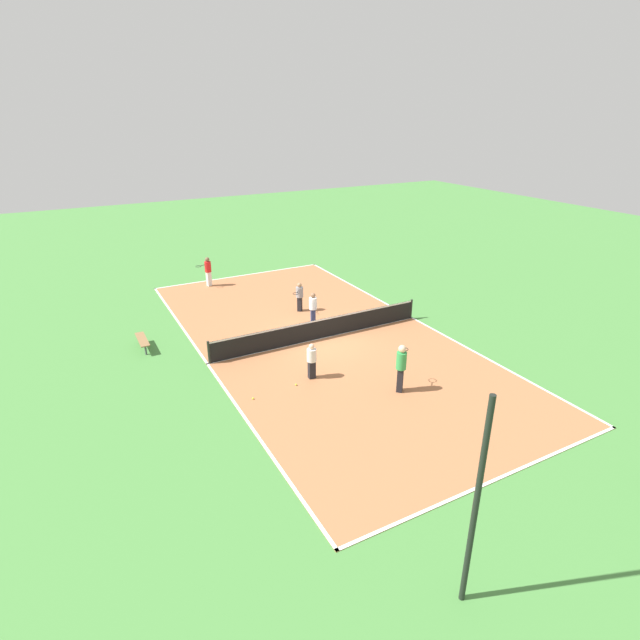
# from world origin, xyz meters

# --- Properties ---
(ground_plane) EXTENTS (80.00, 80.00, 0.00)m
(ground_plane) POSITION_xyz_m (0.00, 0.00, 0.00)
(ground_plane) COLOR #47843D
(court_surface) EXTENTS (10.18, 20.58, 0.02)m
(court_surface) POSITION_xyz_m (0.00, 0.00, 0.01)
(court_surface) COLOR #AD6B42
(court_surface) RESTS_ON ground_plane
(tennis_net) EXTENTS (9.98, 0.10, 0.95)m
(tennis_net) POSITION_xyz_m (0.00, 0.00, 0.51)
(tennis_net) COLOR black
(tennis_net) RESTS_ON court_surface
(bench) EXTENTS (0.36, 1.55, 0.45)m
(bench) POSITION_xyz_m (7.00, -2.65, 0.39)
(bench) COLOR olive
(bench) RESTS_ON ground_plane
(player_coach_red) EXTENTS (0.99, 0.57, 1.67)m
(player_coach_red) POSITION_xyz_m (2.20, -9.27, 0.98)
(player_coach_red) COLOR white
(player_coach_red) RESTS_ON court_surface
(player_far_white) EXTENTS (0.38, 0.38, 1.40)m
(player_far_white) POSITION_xyz_m (1.91, 2.93, 0.80)
(player_far_white) COLOR black
(player_far_white) RESTS_ON court_surface
(player_baseline_gray) EXTENTS (0.88, 0.91, 1.46)m
(player_baseline_gray) POSITION_xyz_m (-0.66, -3.37, 0.85)
(player_baseline_gray) COLOR black
(player_baseline_gray) RESTS_ON court_surface
(player_near_white) EXTENTS (0.45, 0.45, 1.58)m
(player_near_white) POSITION_xyz_m (-0.43, -1.48, 0.92)
(player_near_white) COLOR navy
(player_near_white) RESTS_ON court_surface
(player_far_green) EXTENTS (0.89, 0.89, 1.80)m
(player_far_green) POSITION_xyz_m (-0.40, 5.25, 1.07)
(player_far_green) COLOR black
(player_far_green) RESTS_ON court_surface
(tennis_ball_left_sideline) EXTENTS (0.07, 0.07, 0.07)m
(tennis_ball_left_sideline) POSITION_xyz_m (4.40, 3.31, 0.06)
(tennis_ball_left_sideline) COLOR #CCE033
(tennis_ball_left_sideline) RESTS_ON court_surface
(tennis_ball_midcourt) EXTENTS (0.07, 0.07, 0.07)m
(tennis_ball_midcourt) POSITION_xyz_m (2.68, 3.17, 0.06)
(tennis_ball_midcourt) COLOR #CCE033
(tennis_ball_midcourt) RESTS_ON court_surface
(fence_post_back_right) EXTENTS (0.12, 0.12, 4.83)m
(fence_post_back_right) POSITION_xyz_m (3.38, 12.49, 2.42)
(fence_post_back_right) COLOR black
(fence_post_back_right) RESTS_ON ground_plane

